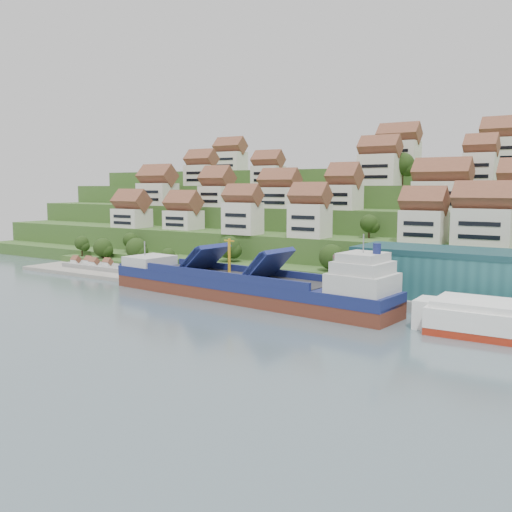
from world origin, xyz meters
The scene contains 10 objects.
ground centered at (0.00, 0.00, 0.00)m, with size 300.00×300.00×0.00m, color slate.
quay centered at (20.00, 15.00, 1.10)m, with size 180.00×14.00×2.20m, color gray.
pebble_beach centered at (-58.00, 12.00, 0.50)m, with size 45.00×20.00×1.00m, color gray.
hillside centered at (0.00, 103.55, 10.66)m, with size 260.00×128.00×31.00m.
hillside_village centered at (2.27, 58.14, 23.51)m, with size 156.18×62.39×28.81m.
hillside_trees centered at (-11.29, 43.51, 16.22)m, with size 143.12×62.71×32.02m.
warehouse centered at (52.00, 17.00, 7.20)m, with size 60.00×15.00×10.00m, color #245E62.
flagpole centered at (18.11, 10.00, 6.88)m, with size 1.28×0.16×8.00m.
beach_huts centered at (-60.00, 10.75, 2.10)m, with size 14.40×3.70×2.20m.
cargo_ship centered at (2.65, 0.41, 3.07)m, with size 72.26×17.56×15.79m.
Camera 1 is at (70.99, -100.27, 24.71)m, focal length 40.00 mm.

